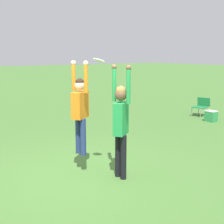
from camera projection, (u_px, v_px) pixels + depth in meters
ground_plane at (80, 175)px, 6.48m from camera, size 120.00×120.00×0.00m
person_jumping at (80, 106)px, 6.43m from camera, size 0.59×0.48×1.96m
person_defending at (121, 119)px, 6.15m from camera, size 0.55×0.44×2.29m
frisbee at (99, 60)px, 5.98m from camera, size 0.23×0.22×0.10m
camping_chair_2 at (201, 105)px, 12.61m from camera, size 0.65×0.69×0.75m
cooler_box at (211, 116)px, 11.62m from camera, size 0.39×0.32×0.41m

